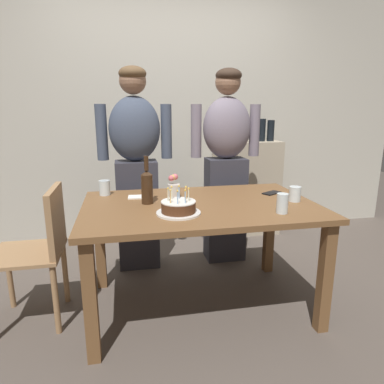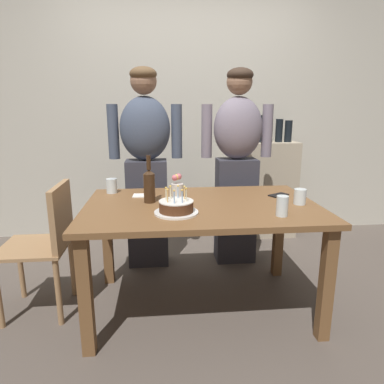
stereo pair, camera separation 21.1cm
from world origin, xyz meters
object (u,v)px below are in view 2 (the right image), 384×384
at_px(birthday_cake, 176,207).
at_px(napkin_stack, 142,196).
at_px(dining_chair, 48,238).
at_px(person_man_bearded, 146,166).
at_px(flower_vase, 177,188).
at_px(wine_bottle, 149,185).
at_px(water_glass_side, 112,186).
at_px(person_woman_cardigan, 237,164).
at_px(water_glass_far, 282,206).
at_px(water_glass_near, 300,197).
at_px(cell_phone, 279,195).

height_order(birthday_cake, napkin_stack, birthday_cake).
height_order(birthday_cake, dining_chair, birthday_cake).
bearing_deg(person_man_bearded, flower_vase, 111.70).
bearing_deg(wine_bottle, dining_chair, -178.59).
relative_size(water_glass_side, person_man_bearded, 0.06).
bearing_deg(dining_chair, napkin_stack, 106.53).
xyz_separation_m(person_man_bearded, person_woman_cardigan, (0.77, 0.00, 0.00)).
height_order(water_glass_far, water_glass_side, water_glass_far).
height_order(birthday_cake, flower_vase, flower_vase).
height_order(birthday_cake, water_glass_near, birthday_cake).
xyz_separation_m(water_glass_near, person_woman_cardigan, (-0.24, 0.80, 0.08)).
relative_size(water_glass_side, person_woman_cardigan, 0.06).
bearing_deg(napkin_stack, flower_vase, -17.48).
bearing_deg(napkin_stack, dining_chair, -163.47).
height_order(wine_bottle, dining_chair, wine_bottle).
distance_m(water_glass_far, water_glass_side, 1.23).
xyz_separation_m(cell_phone, napkin_stack, (-0.96, 0.07, 0.00)).
relative_size(cell_phone, person_woman_cardigan, 0.09).
bearing_deg(birthday_cake, wine_bottle, 121.62).
relative_size(cell_phone, person_man_bearded, 0.09).
relative_size(birthday_cake, water_glass_side, 2.47).
bearing_deg(flower_vase, dining_chair, -173.01).
distance_m(water_glass_side, person_woman_cardigan, 1.08).
bearing_deg(napkin_stack, wine_bottle, -71.08).
bearing_deg(napkin_stack, cell_phone, -4.43).
height_order(water_glass_near, cell_phone, water_glass_near).
xyz_separation_m(wine_bottle, dining_chair, (-0.67, -0.02, -0.34)).
relative_size(birthday_cake, napkin_stack, 2.01).
distance_m(cell_phone, flower_vase, 0.72).
height_order(water_glass_side, dining_chair, dining_chair).
xyz_separation_m(flower_vase, dining_chair, (-0.85, -0.10, -0.30)).
xyz_separation_m(flower_vase, person_woman_cardigan, (0.54, 0.58, 0.06)).
bearing_deg(water_glass_side, birthday_cake, -50.87).
bearing_deg(water_glass_far, wine_bottle, 154.41).
relative_size(water_glass_near, dining_chair, 0.11).
xyz_separation_m(water_glass_near, person_man_bearded, (-1.01, 0.80, 0.08)).
distance_m(wine_bottle, person_woman_cardigan, 0.99).
distance_m(birthday_cake, water_glass_far, 0.61).
distance_m(birthday_cake, napkin_stack, 0.48).
relative_size(water_glass_side, cell_phone, 0.73).
relative_size(water_glass_side, dining_chair, 0.12).
distance_m(napkin_stack, person_woman_cardigan, 0.94).
xyz_separation_m(birthday_cake, dining_chair, (-0.83, 0.25, -0.26)).
relative_size(water_glass_far, napkin_stack, 0.91).
xyz_separation_m(birthday_cake, napkin_stack, (-0.22, 0.43, -0.03)).
bearing_deg(water_glass_far, cell_phone, 72.84).
bearing_deg(water_glass_far, flower_vase, 141.82).
relative_size(water_glass_near, cell_phone, 0.69).
xyz_separation_m(water_glass_near, wine_bottle, (-0.97, 0.14, 0.07)).
bearing_deg(napkin_stack, water_glass_far, -32.90).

